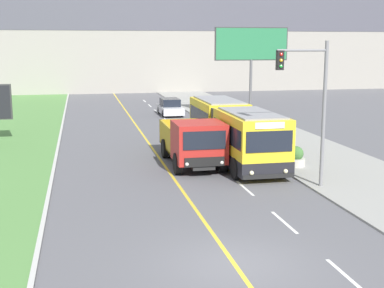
% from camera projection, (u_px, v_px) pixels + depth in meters
% --- Properties ---
extents(ground_plane, '(300.00, 300.00, 0.00)m').
position_uv_depth(ground_plane, '(235.00, 265.00, 15.23)').
color(ground_plane, '#56565B').
extents(lane_marking_centre, '(2.88, 140.00, 0.01)m').
position_uv_depth(lane_marking_centre, '(222.00, 230.00, 18.10)').
color(lane_marking_centre, gold).
rests_on(lane_marking_centre, ground_plane).
extents(apartment_block_background, '(80.00, 8.04, 22.31)m').
position_uv_depth(apartment_block_background, '(109.00, 5.00, 69.14)').
color(apartment_block_background, gray).
rests_on(apartment_block_background, ground_plane).
extents(city_bus, '(2.61, 11.64, 2.93)m').
position_uv_depth(city_bus, '(233.00, 131.00, 29.15)').
color(city_bus, yellow).
rests_on(city_bus, ground_plane).
extents(dump_truck, '(2.50, 6.74, 2.46)m').
position_uv_depth(dump_truck, '(195.00, 143.00, 26.92)').
color(dump_truck, black).
rests_on(dump_truck, ground_plane).
extents(car_distant, '(1.80, 4.30, 1.45)m').
position_uv_depth(car_distant, '(170.00, 107.00, 47.08)').
color(car_distant, silver).
rests_on(car_distant, ground_plane).
extents(traffic_light_mast, '(2.28, 0.32, 6.33)m').
position_uv_depth(traffic_light_mast, '(311.00, 96.00, 22.53)').
color(traffic_light_mast, slate).
rests_on(traffic_light_mast, ground_plane).
extents(billboard_large, '(6.51, 0.24, 7.60)m').
position_uv_depth(billboard_large, '(251.00, 47.00, 46.13)').
color(billboard_large, '#59595B').
rests_on(billboard_large, ground_plane).
extents(planter_round_near, '(0.93, 0.93, 1.02)m').
position_uv_depth(planter_round_near, '(296.00, 157.00, 27.06)').
color(planter_round_near, '#B7B2A8').
rests_on(planter_round_near, sidewalk_right).
extents(planter_round_second, '(0.88, 0.88, 1.01)m').
position_uv_depth(planter_round_second, '(270.00, 143.00, 30.90)').
color(planter_round_second, '#B7B2A8').
rests_on(planter_round_second, sidewalk_right).
extents(planter_round_third, '(0.90, 0.90, 1.04)m').
position_uv_depth(planter_round_third, '(248.00, 132.00, 34.70)').
color(planter_round_third, '#B7B2A8').
rests_on(planter_round_third, sidewalk_right).
extents(planter_round_far, '(0.93, 0.93, 1.08)m').
position_uv_depth(planter_round_far, '(231.00, 123.00, 38.51)').
color(planter_round_far, '#B7B2A8').
rests_on(planter_round_far, sidewalk_right).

